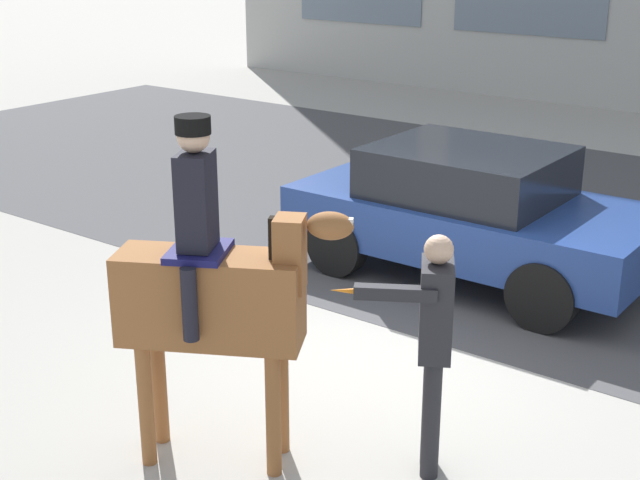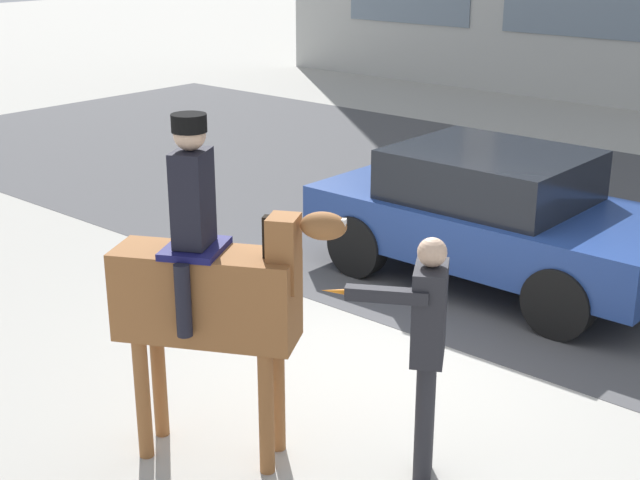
{
  "view_description": "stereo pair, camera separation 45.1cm",
  "coord_description": "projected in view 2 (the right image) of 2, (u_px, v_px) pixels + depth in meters",
  "views": [
    {
      "loc": [
        3.96,
        -6.29,
        3.73
      ],
      "look_at": [
        0.23,
        -1.29,
        1.54
      ],
      "focal_mm": 50.0,
      "sensor_mm": 36.0,
      "label": 1
    },
    {
      "loc": [
        4.32,
        -6.01,
        3.73
      ],
      "look_at": [
        0.23,
        -1.29,
        1.54
      ],
      "focal_mm": 50.0,
      "sensor_mm": 36.0,
      "label": 2
    }
  ],
  "objects": [
    {
      "name": "ground_plane",
      "position": [
        394.0,
        357.0,
        8.19
      ],
      "size": [
        80.0,
        80.0,
        0.0
      ],
      "primitive_type": "plane",
      "color": "#9E9B93"
    },
    {
      "name": "street_car_near_lane",
      "position": [
        494.0,
        213.0,
        9.74
      ],
      "size": [
        3.96,
        1.98,
        1.47
      ],
      "color": "navy",
      "rests_on": "ground_plane"
    },
    {
      "name": "pedestrian_bystander",
      "position": [
        426.0,
        340.0,
        6.07
      ],
      "size": [
        0.73,
        0.76,
        1.81
      ],
      "rotation": [
        0.0,
        0.0,
        -2.61
      ],
      "color": "#232328",
      "rests_on": "ground_plane"
    },
    {
      "name": "mounted_horse_lead",
      "position": [
        210.0,
        286.0,
        6.25
      ],
      "size": [
        1.61,
        1.07,
        2.57
      ],
      "rotation": [
        0.0,
        0.0,
        0.49
      ],
      "color": "brown",
      "rests_on": "ground_plane"
    },
    {
      "name": "road_surface",
      "position": [
        611.0,
        231.0,
        11.57
      ],
      "size": [
        25.89,
        8.5,
        0.01
      ],
      "color": "#444447",
      "rests_on": "ground_plane"
    }
  ]
}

